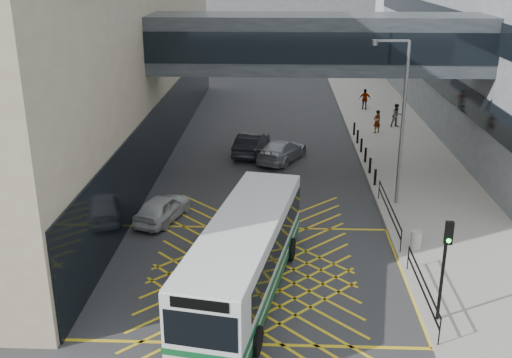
# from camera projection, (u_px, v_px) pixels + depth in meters

# --- Properties ---
(ground) EXTENTS (120.00, 120.00, 0.00)m
(ground) POSITION_uv_depth(u_px,v_px,m) (252.00, 276.00, 23.56)
(ground) COLOR #333335
(skybridge) EXTENTS (20.00, 4.10, 3.00)m
(skybridge) POSITION_uv_depth(u_px,v_px,m) (318.00, 43.00, 32.14)
(skybridge) COLOR #32373C
(skybridge) RESTS_ON ground
(pavement) EXTENTS (6.00, 54.00, 0.16)m
(pavement) POSITION_uv_depth(u_px,v_px,m) (407.00, 159.00, 37.28)
(pavement) COLOR gray
(pavement) RESTS_ON ground
(box_junction) EXTENTS (12.00, 9.00, 0.01)m
(box_junction) POSITION_uv_depth(u_px,v_px,m) (252.00, 276.00, 23.56)
(box_junction) COLOR gold
(box_junction) RESTS_ON ground
(bus) EXTENTS (4.31, 10.84, 2.97)m
(bus) POSITION_uv_depth(u_px,v_px,m) (245.00, 254.00, 21.84)
(bus) COLOR silver
(bus) RESTS_ON ground
(car_white) EXTENTS (2.79, 4.37, 1.29)m
(car_white) POSITION_uv_depth(u_px,v_px,m) (162.00, 208.00, 28.40)
(car_white) COLOR #BBBBBD
(car_white) RESTS_ON ground
(car_dark) EXTENTS (2.62, 4.83, 1.43)m
(car_dark) POSITION_uv_depth(u_px,v_px,m) (252.00, 143.00, 38.17)
(car_dark) COLOR black
(car_dark) RESTS_ON ground
(car_silver) EXTENTS (3.56, 4.88, 1.40)m
(car_silver) POSITION_uv_depth(u_px,v_px,m) (282.00, 150.00, 36.91)
(car_silver) COLOR #919499
(car_silver) RESTS_ON ground
(traffic_light) EXTENTS (0.27, 0.43, 3.72)m
(traffic_light) POSITION_uv_depth(u_px,v_px,m) (445.00, 257.00, 19.52)
(traffic_light) COLOR black
(traffic_light) RESTS_ON pavement
(street_lamp) EXTENTS (1.84, 0.33, 8.10)m
(street_lamp) POSITION_uv_depth(u_px,v_px,m) (400.00, 113.00, 28.71)
(street_lamp) COLOR slate
(street_lamp) RESTS_ON pavement
(litter_bin) EXTENTS (0.46, 0.46, 0.80)m
(litter_bin) POSITION_uv_depth(u_px,v_px,m) (416.00, 240.00, 25.31)
(litter_bin) COLOR #ADA89E
(litter_bin) RESTS_ON pavement
(kerb_railings) EXTENTS (0.05, 12.54, 1.00)m
(kerb_railings) POSITION_uv_depth(u_px,v_px,m) (402.00, 239.00, 24.70)
(kerb_railings) COLOR black
(kerb_railings) RESTS_ON pavement
(bollards) EXTENTS (0.14, 10.14, 0.90)m
(bollards) POSITION_uv_depth(u_px,v_px,m) (363.00, 150.00, 37.20)
(bollards) COLOR black
(bollards) RESTS_ON pavement
(pedestrian_a) EXTENTS (0.79, 0.73, 1.63)m
(pedestrian_a) POSITION_uv_depth(u_px,v_px,m) (377.00, 122.00, 42.34)
(pedestrian_a) COLOR gray
(pedestrian_a) RESTS_ON pavement
(pedestrian_b) EXTENTS (0.94, 0.71, 1.70)m
(pedestrian_b) POSITION_uv_depth(u_px,v_px,m) (397.00, 116.00, 43.85)
(pedestrian_b) COLOR gray
(pedestrian_b) RESTS_ON pavement
(pedestrian_c) EXTENTS (1.02, 0.54, 1.69)m
(pedestrian_c) POSITION_uv_depth(u_px,v_px,m) (365.00, 99.00, 49.06)
(pedestrian_c) COLOR gray
(pedestrian_c) RESTS_ON pavement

